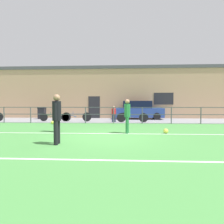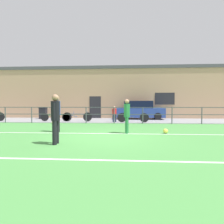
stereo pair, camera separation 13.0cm
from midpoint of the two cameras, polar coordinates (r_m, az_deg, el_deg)
name	(u,v)px [view 2 (the right image)]	position (r m, az deg, el deg)	size (l,w,h in m)	color
ground	(105,138)	(8.20, -1.54, -7.39)	(60.00, 44.00, 0.04)	#478C42
field_line_touchline	(108,134)	(9.26, -0.88, -6.15)	(36.00, 0.11, 0.00)	white
field_line_hash	(91,160)	(5.01, -5.38, -13.41)	(36.00, 0.11, 0.00)	white
pavement_strip	(116,120)	(16.62, 1.37, -2.38)	(48.00, 5.00, 0.02)	gray
perimeter_fence	(114,113)	(14.08, 0.88, -0.21)	(36.07, 0.07, 1.15)	#474C51
clubhouse_facade	(118,93)	(20.30, 1.89, 5.54)	(28.00, 2.56, 5.02)	tan
player_goalkeeper	(55,116)	(7.00, -15.27, -1.09)	(0.30, 0.46, 1.68)	black
player_striker	(127,114)	(9.31, 4.65, -0.57)	(0.28, 0.43, 1.58)	#237038
player_winger	(57,112)	(10.12, -14.99, 0.09)	(0.34, 0.40, 1.74)	black
soccer_ball_match	(53,122)	(14.23, -16.11, -2.83)	(0.23, 0.23, 0.23)	#E5E04C
soccer_ball_spare	(166,131)	(9.62, 15.36, -5.24)	(0.23, 0.23, 0.23)	#E5E04C
spectator_child	(114,113)	(14.85, 0.94, -0.30)	(0.32, 0.21, 1.19)	#232D4C
parked_car_red	(140,111)	(18.04, 8.10, 0.42)	(4.15, 1.87, 1.62)	#28428E
bicycle_parked_0	(55,117)	(16.24, -15.63, -1.37)	(2.34, 0.04, 0.73)	black
bicycle_parked_2	(133,117)	(14.82, 6.23, -1.56)	(2.31, 0.04, 0.77)	black
bicycle_parked_3	(77,117)	(15.73, -9.60, -1.33)	(2.29, 0.04, 0.78)	black
trash_bin_0	(43,113)	(19.15, -18.82, -0.30)	(0.64, 0.54, 1.03)	black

